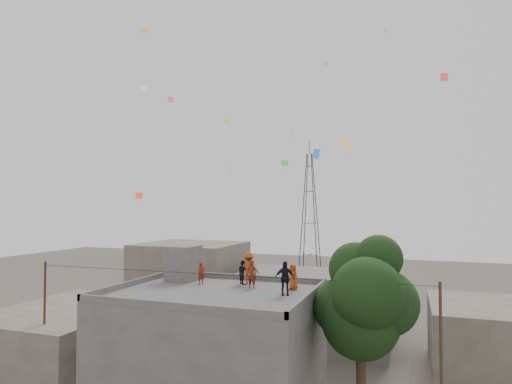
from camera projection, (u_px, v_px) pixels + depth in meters
main_building at (214, 353)px, 21.51m from camera, size 10.00×8.00×6.10m
parapet at (214, 289)px, 21.62m from camera, size 10.00×8.00×0.30m
stair_head_box at (184, 263)px, 25.18m from camera, size 1.60×1.80×2.00m
neighbor_west at (70, 339)px, 27.08m from camera, size 8.00×10.00×4.00m
neighbor_north at (312, 306)px, 33.98m from camera, size 12.00×9.00×5.00m
neighbor_northwest at (191, 281)px, 39.96m from camera, size 9.00×8.00×7.00m
neighbor_east at (491, 341)px, 26.15m from camera, size 7.00×8.00×4.40m
tree at (364, 300)px, 19.68m from camera, size 4.90×4.60×9.10m
utility_line at (212, 346)px, 20.19m from camera, size 20.12×0.62×7.40m
transmission_tower at (310, 216)px, 60.69m from camera, size 2.97×2.97×20.01m
person_red_adult at (252, 274)px, 22.65m from camera, size 0.57×0.41×1.48m
person_orange_child at (293, 277)px, 22.24m from camera, size 0.76×0.65×1.32m
person_dark_child at (243, 272)px, 23.83m from camera, size 0.80×0.80×1.31m
person_dark_adult at (285, 278)px, 20.84m from camera, size 1.04×0.69×1.65m
person_orange_adult at (249, 268)px, 23.80m from camera, size 1.24×0.84×1.77m
person_red_child at (201, 273)px, 23.84m from camera, size 0.46×0.53×1.22m
kites at (263, 123)px, 26.72m from camera, size 21.58×17.03×12.17m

